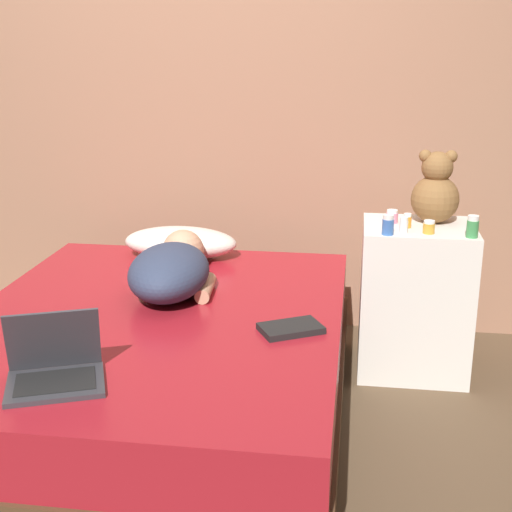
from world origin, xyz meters
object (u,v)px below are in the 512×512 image
bottle_green (473,227)px  bottle_white (404,225)px  teddy_bear (436,191)px  bottle_amber (429,227)px  bottle_blue (388,225)px  book (291,328)px  person_lying (172,268)px  bottle_orange (407,221)px  laptop (55,367)px  pillow (181,243)px  bottle_pink (392,217)px

bottle_green → bottle_white: bearing=174.3°
teddy_bear → bottle_amber: bearing=-100.8°
bottle_blue → book: 0.73m
bottle_amber → teddy_bear: bearing=79.2°
person_lying → book: 0.64m
person_lying → bottle_blue: size_ratio=8.09×
bottle_blue → book: (-0.35, -0.59, -0.24)m
bottle_orange → bottle_amber: size_ratio=1.12×
laptop → pillow: bearing=65.3°
bottle_orange → laptop: bearing=-132.5°
laptop → person_lying: bearing=58.0°
laptop → bottle_orange: (1.12, 1.22, 0.19)m
pillow → bottle_green: (1.31, -0.23, 0.19)m
bottle_orange → bottle_white: bearing=-102.5°
pillow → teddy_bear: bearing=0.4°
laptop → bottle_blue: bearing=24.7°
bottle_green → pillow: bearing=170.2°
laptop → bottle_amber: size_ratio=6.19×
laptop → teddy_bear: teddy_bear is taller
bottle_green → bottle_pink: bearing=148.4°
laptop → bottle_orange: size_ratio=5.51×
laptop → bottle_amber: (1.20, 1.13, 0.19)m
pillow → person_lying: (0.08, -0.48, 0.03)m
pillow → bottle_green: bottle_green is taller
bottle_white → bottle_blue: size_ratio=0.82×
pillow → book: bearing=-53.4°
laptop → book: bearing=14.3°
person_lying → bottle_green: (1.23, 0.25, 0.16)m
laptop → bottle_white: 1.58m
pillow → book: 1.03m
bottle_pink → bottle_amber: size_ratio=1.06×
person_lying → laptop: size_ratio=1.98×
bottle_amber → bottle_orange: bearing=135.3°
pillow → bottle_orange: bottle_orange is taller
laptop → book: size_ratio=1.37×
bottle_green → book: size_ratio=0.36×
pillow → bottle_blue: size_ratio=6.33×
person_lying → bottle_orange: (0.97, 0.37, 0.14)m
bottle_green → book: bottle_green is taller
bottle_pink → laptop: bearing=-129.2°
pillow → bottle_white: size_ratio=7.76×
pillow → bottle_blue: 1.01m
laptop → bottle_amber: bearing=21.4°
bottle_green → book: 0.95m
teddy_bear → bottle_amber: (-0.04, -0.20, -0.12)m
bottle_blue → bottle_pink: bottle_blue is taller
person_lying → bottle_pink: bearing=22.2°
laptop → book: 0.84m
bottle_orange → pillow: bearing=174.4°
bottle_amber → book: bearing=-129.5°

